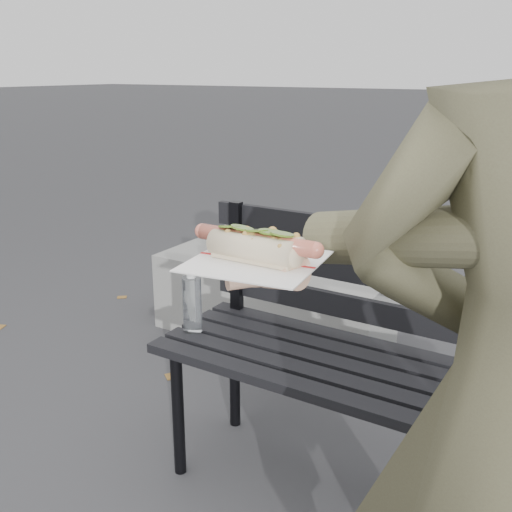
% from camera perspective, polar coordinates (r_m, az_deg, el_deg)
% --- Properties ---
extents(park_bench, '(1.50, 0.44, 0.88)m').
position_cam_1_polar(park_bench, '(1.84, 13.35, -8.88)').
color(park_bench, black).
rests_on(park_bench, ground).
extents(concrete_block, '(1.20, 0.40, 0.40)m').
position_cam_1_polar(concrete_block, '(3.03, 1.40, -4.38)').
color(concrete_block, slate).
rests_on(concrete_block, ground).
extents(held_hotdog, '(0.63, 0.32, 0.20)m').
position_cam_1_polar(held_hotdog, '(0.89, 13.48, 1.24)').
color(held_hotdog, '#4C4832').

